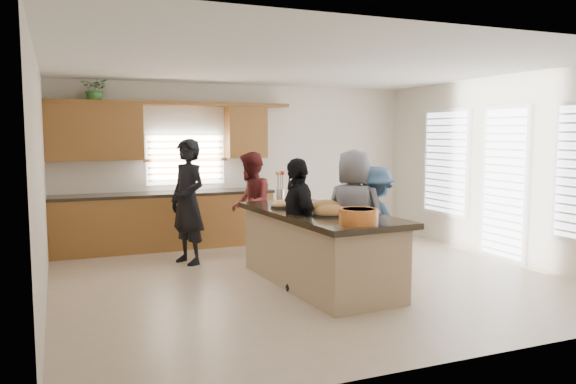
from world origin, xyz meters
name	(u,v)px	position (x,y,z in m)	size (l,w,h in m)	color
floor	(309,278)	(0.00, 0.00, 0.00)	(6.50, 6.50, 0.00)	beige
room_shell	(310,136)	(0.00, 0.00, 1.90)	(6.52, 6.02, 2.81)	silver
back_cabinetry	(162,195)	(-1.47, 2.73, 0.91)	(4.08, 0.66, 2.46)	brown
right_wall_glazing	(506,173)	(3.22, -0.13, 1.34)	(0.06, 4.00, 2.25)	white
island	(318,250)	(-0.03, -0.34, 0.45)	(1.31, 2.77, 0.95)	tan
platter_front	(331,213)	(-0.04, -0.70, 0.98)	(0.48, 0.48, 0.19)	black
platter_mid	(326,207)	(0.17, -0.16, 0.98)	(0.44, 0.44, 0.18)	black
platter_back	(283,205)	(-0.31, 0.18, 0.98)	(0.35, 0.35, 0.14)	black
salad_bowl	(358,216)	(-0.06, -1.40, 1.04)	(0.43, 0.43, 0.16)	orange
clear_cup	(371,215)	(0.26, -1.15, 1.00)	(0.08, 0.08, 0.10)	white
plate_stack	(282,203)	(-0.21, 0.44, 0.98)	(0.22, 0.22, 0.05)	#BB93D6
flower_vase	(281,185)	(-0.08, 0.83, 1.19)	(0.14, 0.14, 0.44)	silver
potted_plant	(95,89)	(-2.46, 2.82, 2.64)	(0.42, 0.37, 0.47)	#387D32
woman_left_back	(188,202)	(-1.31, 1.46, 0.93)	(0.68, 0.44, 1.86)	black
woman_left_mid	(251,204)	(-0.28, 1.59, 0.82)	(0.80, 0.62, 1.65)	#571B1A
woman_left_front	(297,223)	(-0.33, -0.36, 0.82)	(0.96, 0.40, 1.63)	black
woman_right_back	(375,223)	(0.81, -0.33, 0.75)	(0.97, 0.56, 1.50)	#375478
woman_right_front	(354,215)	(0.50, -0.31, 0.87)	(0.85, 0.55, 1.73)	slate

